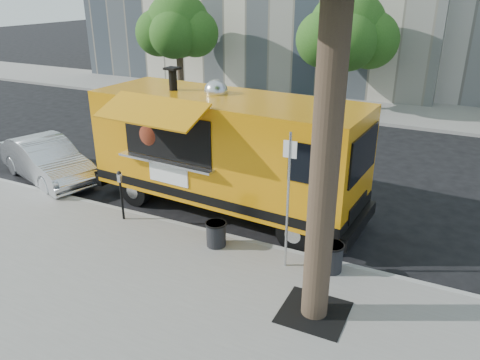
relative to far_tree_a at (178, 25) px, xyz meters
The scene contains 13 objects.
ground 16.30m from the far_tree_a, 50.89° to the right, with size 120.00×120.00×0.00m, color black.
sidewalk 19.48m from the far_tree_a, 58.47° to the right, with size 60.00×6.00×0.15m, color gray.
curb 16.99m from the far_tree_a, 52.92° to the right, with size 60.00×0.14×0.16m, color #999993.
far_sidewalk 10.73m from the far_tree_a, ahead, with size 60.00×5.00×0.15m, color gray.
tree_well 20.00m from the far_tree_a, 50.16° to the right, with size 1.20×1.20×0.02m, color black.
far_tree_a is the anchor object (origin of this frame).
far_tree_b 9.01m from the far_tree_a, ahead, with size 3.60×3.60×5.50m.
sign_post 18.14m from the far_tree_a, 50.17° to the right, with size 0.28×0.06×3.00m.
parking_meter 15.59m from the far_tree_a, 62.85° to the right, with size 0.11×0.11×1.33m.
food_truck 14.91m from the far_tree_a, 52.57° to the right, with size 7.67×3.75×3.73m.
sedan 13.02m from the far_tree_a, 76.65° to the right, with size 1.42×4.07×1.34m, color silver.
trash_bin_left 17.22m from the far_tree_a, 54.54° to the right, with size 0.49×0.49×0.59m.
trash_bin_right 18.75m from the far_tree_a, 47.46° to the right, with size 0.52×0.52×0.63m.
Camera 1 is at (4.47, -9.74, 5.76)m, focal length 35.00 mm.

